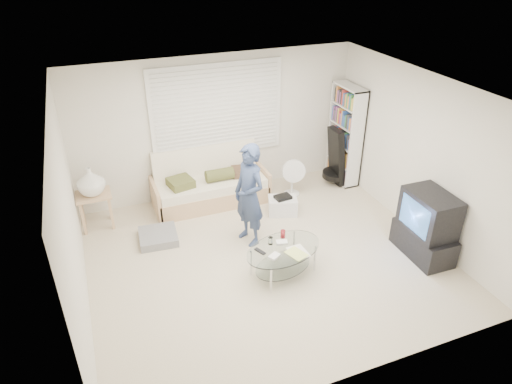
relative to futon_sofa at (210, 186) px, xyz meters
name	(u,v)px	position (x,y,z in m)	size (l,w,h in m)	color
ground	(266,258)	(0.29, -1.87, -0.32)	(5.00, 5.00, 0.00)	#BDAC93
room_shell	(254,144)	(0.29, -1.39, 1.31)	(5.02, 4.52, 2.51)	silver
window_blinds	(218,111)	(0.29, 0.33, 1.23)	(2.32, 0.08, 1.62)	silver
futon_sofa	(210,186)	(0.00, 0.00, 0.00)	(1.99, 0.80, 0.97)	tan
grey_floor_pillow	(158,237)	(-1.10, -0.84, -0.26)	(0.57, 0.57, 0.13)	slate
side_table	(91,184)	(-1.93, -0.10, 0.47)	(0.53, 0.43, 1.06)	tan
bookshelf	(345,135)	(2.61, -0.09, 0.61)	(0.29, 0.78, 1.85)	white
guitar_case	(336,161)	(2.37, -0.22, 0.17)	(0.40, 0.41, 1.10)	black
floor_fan	(292,175)	(1.45, -0.30, 0.09)	(0.44, 0.29, 0.71)	white
storage_bin	(283,205)	(1.03, -0.82, -0.17)	(0.56, 0.47, 0.34)	white
tv_unit	(426,226)	(2.49, -2.62, 0.17)	(0.54, 0.95, 1.02)	black
coffee_table	(283,253)	(0.38, -2.26, 0.02)	(1.28, 0.99, 0.54)	silver
standing_person	(249,196)	(0.22, -1.36, 0.49)	(0.59, 0.39, 1.61)	navy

